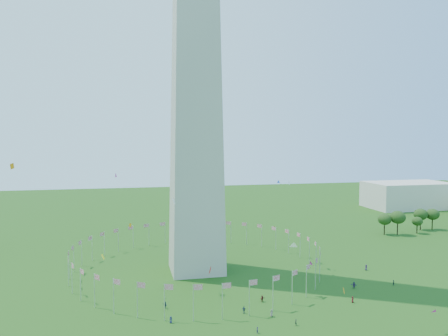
{
  "coord_description": "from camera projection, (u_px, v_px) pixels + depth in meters",
  "views": [
    {
      "loc": [
        -21.9,
        -90.31,
        43.9
      ],
      "look_at": [
        5.99,
        35.0,
        34.98
      ],
      "focal_mm": 35.0,
      "sensor_mm": 36.0,
      "label": 1
    }
  ],
  "objects": [
    {
      "name": "tree_line_east",
      "position": [
        427.0,
        222.0,
        202.96
      ],
      "size": [
        53.02,
        16.03,
        10.75
      ],
      "color": "#2A4F1A",
      "rests_on": "ground"
    },
    {
      "name": "flag_ring",
      "position": [
        196.0,
        257.0,
        144.1
      ],
      "size": [
        80.24,
        80.24,
        9.0
      ],
      "color": "silver",
      "rests_on": "ground"
    },
    {
      "name": "gov_building_east_a",
      "position": [
        408.0,
        195.0,
        273.75
      ],
      "size": [
        50.0,
        30.0,
        16.0
      ],
      "primitive_type": "cube",
      "color": "beige",
      "rests_on": "ground"
    },
    {
      "name": "crowd",
      "position": [
        271.0,
        323.0,
        101.53
      ],
      "size": [
        100.28,
        73.35,
        1.94
      ],
      "color": "gray",
      "rests_on": "ground"
    },
    {
      "name": "kites_aloft",
      "position": [
        235.0,
        232.0,
        122.37
      ],
      "size": [
        94.98,
        66.47,
        34.83
      ],
      "color": "white",
      "rests_on": "ground"
    },
    {
      "name": "washington_monument",
      "position": [
        195.0,
        10.0,
        138.56
      ],
      "size": [
        16.8,
        16.8,
        169.0
      ],
      "primitive_type": null,
      "color": "#B7B1A3",
      "rests_on": "ground"
    }
  ]
}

